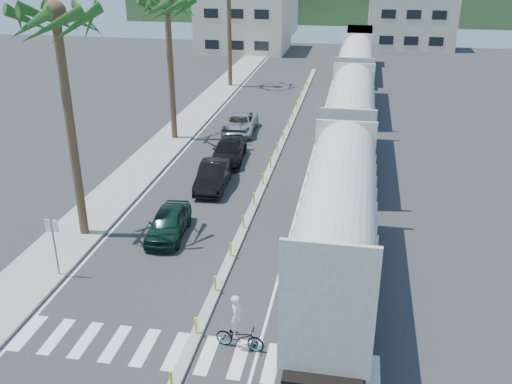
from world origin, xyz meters
TOP-DOWN VIEW (x-y plane):
  - ground at (0.00, 0.00)m, footprint 140.00×140.00m
  - sidewalk at (-8.50, 25.00)m, footprint 3.00×90.00m
  - rails at (5.00, 28.00)m, footprint 1.56×100.00m
  - median at (0.00, 19.96)m, footprint 0.45×60.00m
  - crosswalk at (0.00, -2.00)m, footprint 14.00×2.20m
  - lane_markings at (-2.15, 25.00)m, footprint 9.42×90.00m
  - freight_train at (5.00, 23.76)m, footprint 3.00×60.94m
  - street_sign at (-7.30, 2.00)m, footprint 0.60×0.08m
  - buildings at (-6.41, 71.66)m, footprint 38.00×27.00m
  - car_lead at (-3.67, 6.73)m, footprint 2.38×4.62m
  - car_second at (-2.96, 13.31)m, footprint 2.22×4.98m
  - car_third at (-3.10, 18.08)m, footprint 2.85×5.47m
  - car_rear at (-3.69, 24.54)m, footprint 3.03×5.55m
  - cyclist at (1.77, -1.36)m, footprint 1.13×2.05m

SIDE VIEW (x-z plane):
  - ground at x=0.00m, z-range 0.00..0.00m
  - lane_markings at x=-2.15m, z-range 0.00..0.01m
  - crosswalk at x=0.00m, z-range 0.00..0.01m
  - rails at x=5.00m, z-range 0.00..0.06m
  - sidewalk at x=-8.50m, z-range 0.00..0.15m
  - median at x=0.00m, z-range -0.34..0.51m
  - cyclist at x=1.77m, z-range -0.41..1.86m
  - car_rear at x=-3.69m, z-range 0.00..1.47m
  - car_lead at x=-3.67m, z-range 0.00..1.49m
  - car_third at x=-3.10m, z-range 0.00..1.50m
  - car_second at x=-2.96m, z-range 0.00..1.58m
  - street_sign at x=-7.30m, z-range 0.47..3.47m
  - freight_train at x=5.00m, z-range -0.02..5.83m
  - buildings at x=-6.41m, z-range -0.64..9.36m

